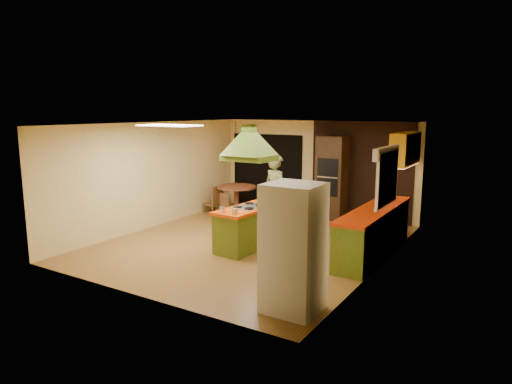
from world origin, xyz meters
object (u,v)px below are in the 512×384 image
Objects in this scene: refrigerator at (293,248)px; wall_oven at (332,178)px; kitchen_island at (249,227)px; dining_table at (236,195)px; canister_large at (389,193)px; man at (276,194)px.

wall_oven is at bearing 106.75° from refrigerator.
refrigerator is at bearing -42.82° from kitchen_island.
dining_table is at bearing -157.51° from wall_oven.
wall_oven is 2.19m from canister_large.
man is at bearing -31.27° from dining_table.
wall_oven is 2.55m from dining_table.
refrigerator reaches higher than dining_table.
wall_oven reaches higher than canister_large.
man reaches higher than dining_table.
refrigerator is 6.00m from dining_table.
kitchen_island is at bearing -50.85° from dining_table.
refrigerator reaches higher than canister_large.
man is 4.00m from refrigerator.
kitchen_island is 0.95× the size of refrigerator.
wall_oven is (-1.66, 5.41, 0.16)m from refrigerator.
man reaches higher than kitchen_island.
kitchen_island is 1.64× the size of dining_table.
man is (-0.05, 1.19, 0.48)m from kitchen_island.
man is 2.44m from canister_large.
kitchen_island is 3.33m from wall_oven.
refrigerator is (2.16, -3.37, -0.01)m from man.
refrigerator is (2.11, -2.18, 0.47)m from kitchen_island.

